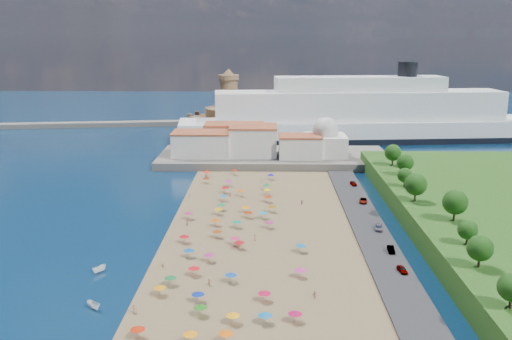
{
  "coord_description": "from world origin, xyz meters",
  "views": [
    {
      "loc": [
        7.53,
        -147.78,
        49.66
      ],
      "look_at": [
        4.0,
        25.0,
        8.0
      ],
      "focal_mm": 40.0,
      "sensor_mm": 36.0,
      "label": 1
    }
  ],
  "objects": [
    {
      "name": "moored_boats",
      "position": [
        -26.26,
        -43.99,
        0.7
      ],
      "size": [
        7.08,
        20.16,
        1.41
      ],
      "color": "white",
      "rests_on": "ground"
    },
    {
      "name": "domed_building",
      "position": [
        30.0,
        71.0,
        8.97
      ],
      "size": [
        16.0,
        16.0,
        15.0
      ],
      "color": "silver",
      "rests_on": "terrace"
    },
    {
      "name": "beachgoers",
      "position": [
        -2.92,
        -3.61,
        1.1
      ],
      "size": [
        35.02,
        99.76,
        1.84
      ],
      "color": "tan",
      "rests_on": "beach"
    },
    {
      "name": "ground",
      "position": [
        0.0,
        0.0,
        0.0
      ],
      "size": [
        700.0,
        700.0,
        0.0
      ],
      "primitive_type": "plane",
      "color": "#071938",
      "rests_on": "ground"
    },
    {
      "name": "beach_parasols",
      "position": [
        -1.32,
        -12.6,
        2.15
      ],
      "size": [
        31.69,
        115.85,
        2.2
      ],
      "color": "gray",
      "rests_on": "beach"
    },
    {
      "name": "fortress",
      "position": [
        -12.0,
        138.0,
        6.68
      ],
      "size": [
        40.0,
        40.0,
        32.4
      ],
      "color": "#9A724D",
      "rests_on": "ground"
    },
    {
      "name": "jetty",
      "position": [
        -12.0,
        108.0,
        1.2
      ],
      "size": [
        18.0,
        70.0,
        2.4
      ],
      "primitive_type": "cube",
      "color": "#59544C",
      "rests_on": "ground"
    },
    {
      "name": "terrace",
      "position": [
        10.0,
        73.0,
        1.5
      ],
      "size": [
        90.0,
        36.0,
        3.0
      ],
      "primitive_type": "cube",
      "color": "#59544C",
      "rests_on": "ground"
    },
    {
      "name": "breakwater",
      "position": [
        -110.0,
        153.0,
        1.3
      ],
      "size": [
        199.03,
        34.77,
        2.6
      ],
      "primitive_type": "cube",
      "rotation": [
        0.0,
        0.0,
        0.14
      ],
      "color": "#59544C",
      "rests_on": "ground"
    },
    {
      "name": "hillside_trees",
      "position": [
        49.24,
        -5.38,
        10.17
      ],
      "size": [
        11.23,
        108.35,
        7.64
      ],
      "color": "#382314",
      "rests_on": "hillside"
    },
    {
      "name": "cruise_ship",
      "position": [
        50.16,
        118.4,
        10.89
      ],
      "size": [
        169.7,
        40.66,
        36.76
      ],
      "color": "black",
      "rests_on": "ground"
    },
    {
      "name": "waterfront_buildings",
      "position": [
        -3.05,
        73.64,
        7.88
      ],
      "size": [
        57.0,
        29.0,
        11.0
      ],
      "color": "silver",
      "rests_on": "terrace"
    },
    {
      "name": "parked_cars",
      "position": [
        36.0,
        -0.73,
        1.35
      ],
      "size": [
        2.89,
        74.22,
        1.37
      ],
      "color": "gray",
      "rests_on": "promenade"
    }
  ]
}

